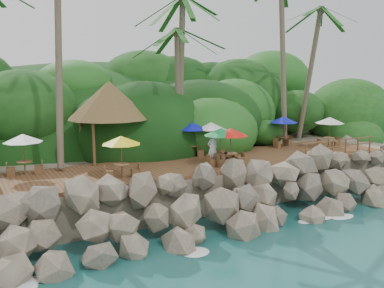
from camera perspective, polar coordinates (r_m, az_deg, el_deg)
ground at (r=20.32m, az=8.30°, el=-12.10°), size 140.00×140.00×0.00m
land_base at (r=33.67m, az=-8.16°, el=-1.36°), size 32.00×25.20×2.10m
jungle_hill at (r=40.86m, az=-11.81°, el=-0.98°), size 44.80×28.00×15.40m
seawall at (r=21.46m, az=5.16°, el=-7.56°), size 29.00×4.00×2.30m
terrace at (r=24.50m, az=0.00°, el=-2.77°), size 26.00×5.00×0.20m
jungle_foliage at (r=32.98m, az=-7.51°, el=-3.45°), size 44.00×16.00×12.00m
foam_line at (r=20.53m, az=7.79°, el=-11.76°), size 25.20×0.80×0.06m
palapa at (r=25.66m, az=-10.88°, el=5.74°), size 4.91×4.91×4.60m
dining_clusters at (r=23.67m, az=-2.92°, el=1.29°), size 24.11×5.13×2.09m
railing at (r=28.11m, az=18.91°, el=-0.19°), size 6.10×0.10×1.00m
waiter at (r=23.81m, az=2.74°, el=-0.59°), size 0.75×0.55×1.88m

